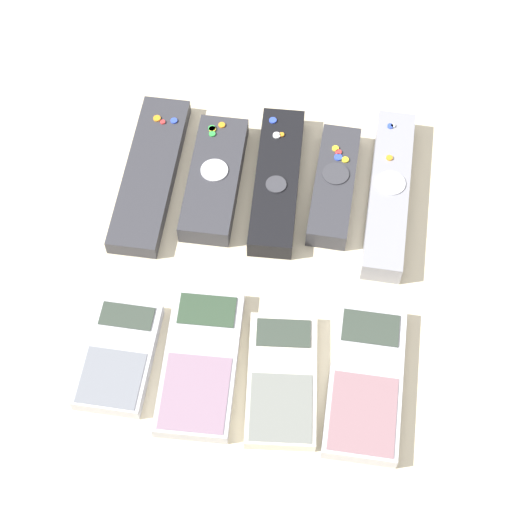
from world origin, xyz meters
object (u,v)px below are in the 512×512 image
(remote_2, at_px, (277,181))
(calculator_0, at_px, (119,356))
(calculator_2, at_px, (282,379))
(remote_4, at_px, (389,193))
(calculator_3, at_px, (365,381))
(remote_1, at_px, (214,179))
(remote_3, at_px, (334,185))
(remote_0, at_px, (150,174))
(calculator_1, at_px, (201,362))

(remote_2, relative_size, calculator_0, 1.56)
(calculator_0, distance_m, calculator_2, 0.16)
(remote_2, bearing_deg, calculator_2, -83.74)
(calculator_0, bearing_deg, remote_4, 42.86)
(calculator_0, relative_size, calculator_3, 0.75)
(remote_1, distance_m, remote_3, 0.13)
(remote_1, bearing_deg, remote_3, 3.46)
(remote_0, height_order, remote_2, remote_2)
(remote_3, height_order, calculator_3, remote_3)
(remote_2, xyz_separation_m, calculator_2, (0.03, -0.23, -0.00))
(remote_1, xyz_separation_m, calculator_0, (-0.07, -0.22, -0.00))
(calculator_1, xyz_separation_m, calculator_3, (0.16, -0.00, 0.00))
(remote_0, xyz_separation_m, remote_3, (0.21, 0.00, 0.00))
(remote_2, xyz_separation_m, calculator_3, (0.11, -0.23, -0.00))
(calculator_2, distance_m, calculator_3, 0.08)
(calculator_1, height_order, calculator_3, calculator_3)
(calculator_1, bearing_deg, remote_1, 93.44)
(calculator_1, bearing_deg, remote_0, 111.25)
(remote_1, relative_size, calculator_0, 1.33)
(remote_0, bearing_deg, remote_4, 1.63)
(remote_0, xyz_separation_m, remote_1, (0.07, -0.00, 0.00))
(calculator_2, bearing_deg, calculator_0, 173.80)
(remote_1, bearing_deg, remote_2, 5.17)
(remote_1, xyz_separation_m, remote_3, (0.13, 0.01, 0.00))
(remote_1, bearing_deg, calculator_2, -65.80)
(remote_4, height_order, calculator_0, remote_4)
(calculator_1, relative_size, calculator_2, 1.11)
(remote_0, xyz_separation_m, calculator_2, (0.17, -0.23, -0.00))
(remote_3, relative_size, calculator_0, 1.27)
(remote_2, distance_m, remote_4, 0.12)
(calculator_1, bearing_deg, calculator_0, -178.86)
(remote_3, distance_m, remote_4, 0.06)
(remote_2, height_order, calculator_1, remote_2)
(remote_3, bearing_deg, calculator_0, -127.88)
(calculator_2, xyz_separation_m, calculator_3, (0.08, 0.01, 0.00))
(remote_3, relative_size, calculator_3, 0.95)
(remote_4, xyz_separation_m, calculator_2, (-0.10, -0.23, -0.01))
(remote_0, height_order, remote_4, remote_4)
(remote_1, distance_m, calculator_3, 0.28)
(remote_4, bearing_deg, remote_0, -177.34)
(remote_0, relative_size, calculator_0, 1.73)
(remote_2, height_order, calculator_0, remote_2)
(calculator_3, bearing_deg, remote_1, 130.71)
(remote_2, relative_size, calculator_2, 1.33)
(remote_0, distance_m, calculator_2, 0.29)
(remote_3, height_order, calculator_2, remote_3)
(remote_0, height_order, remote_3, remote_3)
(remote_1, height_order, calculator_2, remote_1)
(remote_4, relative_size, calculator_3, 1.32)
(remote_3, height_order, remote_4, remote_4)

